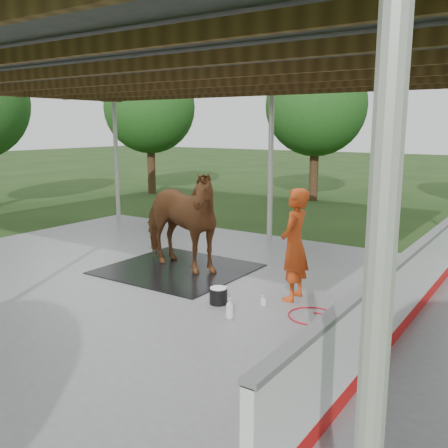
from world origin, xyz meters
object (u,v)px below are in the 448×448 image
Objects in this scene: dasher_board at (396,302)px; handler at (294,245)px; horse at (177,220)px; wash_bucket at (218,295)px.

handler is at bearing 160.14° from dasher_board.
horse is at bearing 168.35° from dasher_board.
horse reaches higher than handler.
dasher_board is at bearing 4.68° from wash_bucket.
wash_bucket is (-2.86, -0.23, -0.40)m from dasher_board.
dasher_board reaches higher than wash_bucket.
horse is 2.83m from handler.
horse reaches higher than dasher_board.
dasher_board is 2.89m from wash_bucket.
dasher_board is at bearing 64.19° from handler.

